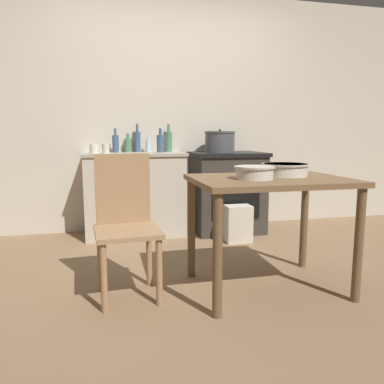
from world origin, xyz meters
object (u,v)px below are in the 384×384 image
object	(u,v)px
mixing_bowl_large	(254,172)
cup_right	(106,149)
stock_pot	(220,142)
bottle_center_left	(149,146)
stove	(227,192)
bottle_left	(137,141)
bottle_center	(128,145)
chair	(126,221)
work_table	(269,195)
bottle_far_left	(160,143)
mixing_bowl_small	(285,169)
bottle_mid_left	(169,141)
bottle_center_right	(116,143)
flour_sack	(238,224)
cup_mid_right	(94,149)

from	to	relation	value
mixing_bowl_large	cup_right	distance (m)	1.74
stock_pot	bottle_center_left	distance (m)	0.76
stock_pot	stove	bearing A→B (deg)	-21.37
bottle_left	bottle_center	world-z (taller)	bottle_left
chair	stock_pot	bearing A→B (deg)	49.31
work_table	mixing_bowl_large	distance (m)	0.21
bottle_far_left	bottle_center_left	world-z (taller)	bottle_far_left
mixing_bowl_small	bottle_center	xyz separation A→B (m)	(-0.96, 1.71, 0.13)
bottle_left	bottle_mid_left	distance (m)	0.34
bottle_center	cup_right	bearing A→B (deg)	-123.66
bottle_center_right	cup_right	size ratio (longest dim) A/B	2.60
flour_sack	mixing_bowl_large	world-z (taller)	mixing_bowl_large
work_table	bottle_center	distance (m)	1.98
chair	stock_pot	xyz separation A→B (m)	(1.09, 1.46, 0.48)
cup_mid_right	stock_pot	bearing A→B (deg)	1.28
flour_sack	bottle_far_left	world-z (taller)	bottle_far_left
mixing_bowl_small	bottle_mid_left	size ratio (longest dim) A/B	1.09
stove	bottle_center_right	distance (m)	1.29
mixing_bowl_small	bottle_center	size ratio (longest dim) A/B	1.63
cup_mid_right	bottle_center_left	bearing A→B (deg)	17.32
chair	mixing_bowl_small	size ratio (longest dim) A/B	2.86
stove	chair	world-z (taller)	chair
flour_sack	stove	bearing A→B (deg)	86.08
stock_pot	bottle_center	xyz separation A→B (m)	(-0.96, 0.20, -0.03)
bottle_center_right	bottle_center	bearing A→B (deg)	28.93
bottle_far_left	cup_mid_right	world-z (taller)	bottle_far_left
stove	bottle_center_left	distance (m)	0.97
bottle_left	bottle_center_right	distance (m)	0.24
bottle_far_left	bottle_mid_left	size ratio (longest dim) A/B	0.85
bottle_left	cup_right	world-z (taller)	bottle_left
mixing_bowl_large	bottle_center_right	bearing A→B (deg)	114.80
mixing_bowl_large	bottle_far_left	distance (m)	1.74
mixing_bowl_large	bottle_center	size ratio (longest dim) A/B	1.31
mixing_bowl_large	flour_sack	bearing A→B (deg)	74.35
mixing_bowl_large	stove	bearing A→B (deg)	77.52
bottle_center	cup_mid_right	size ratio (longest dim) A/B	2.15
stock_pot	bottle_center_right	world-z (taller)	bottle_center_right
work_table	cup_mid_right	world-z (taller)	cup_mid_right
bottle_center_left	cup_mid_right	xyz separation A→B (m)	(-0.56, -0.17, -0.02)
stove	mixing_bowl_small	distance (m)	1.53
bottle_center_right	chair	bearing A→B (deg)	-89.86
cup_mid_right	stove	bearing A→B (deg)	-0.05
stock_pot	bottle_center	size ratio (longest dim) A/B	1.66
bottle_center_left	bottle_center_right	distance (m)	0.35
bottle_left	cup_mid_right	xyz separation A→B (m)	(-0.44, -0.22, -0.07)
stove	bottle_center_right	xyz separation A→B (m)	(-1.17, 0.16, 0.53)
bottle_left	work_table	bearing A→B (deg)	-68.24
bottle_mid_left	cup_right	bearing A→B (deg)	-152.48
work_table	bottle_mid_left	size ratio (longest dim) A/B	3.43
mixing_bowl_large	bottle_mid_left	bearing A→B (deg)	97.59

